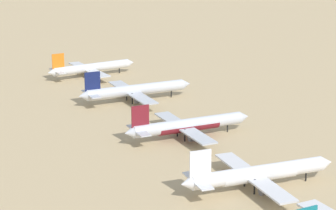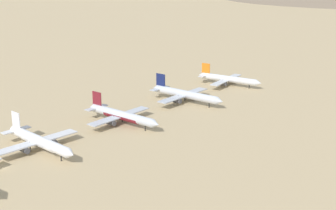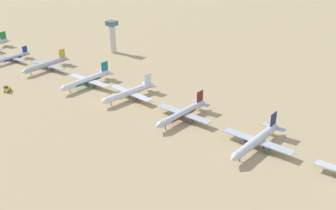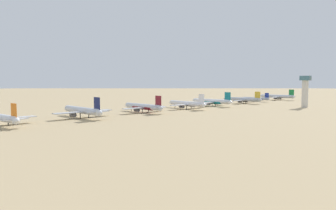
# 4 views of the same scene
# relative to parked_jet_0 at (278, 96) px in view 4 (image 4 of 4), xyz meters

# --- Properties ---
(ground_plane) EXTENTS (1800.00, 1800.00, 0.00)m
(ground_plane) POSITION_rel_parked_jet_0_xyz_m (16.37, 140.09, -4.05)
(ground_plane) COLOR tan
(parked_jet_0) EXTENTS (41.71, 33.84, 12.04)m
(parked_jet_0) POSITION_rel_parked_jet_0_xyz_m (0.00, 0.00, 0.00)
(parked_jet_0) COLOR silver
(parked_jet_0) RESTS_ON ground
(parked_jet_1) EXTENTS (31.81, 25.80, 9.19)m
(parked_jet_1) POSITION_rel_parked_jet_0_xyz_m (8.25, 42.32, -1.00)
(parked_jet_1) COLOR #B2B7C1
(parked_jet_1) RESTS_ON ground
(parked_jet_2) EXTENTS (39.89, 32.34, 11.52)m
(parked_jet_2) POSITION_rel_parked_jet_0_xyz_m (6.60, 77.83, -0.17)
(parked_jet_2) COLOR #B2B7C1
(parked_jet_2) RESTS_ON ground
(parked_jet_3) EXTENTS (41.69, 33.92, 12.02)m
(parked_jet_3) POSITION_rel_parked_jet_0_xyz_m (13.48, 123.05, -0.05)
(parked_jet_3) COLOR white
(parked_jet_3) RESTS_ON ground
(parked_jet_4) EXTENTS (40.17, 32.90, 11.64)m
(parked_jet_4) POSITION_rel_parked_jet_0_xyz_m (14.78, 157.39, -0.18)
(parked_jet_4) COLOR white
(parked_jet_4) RESTS_ON ground
(parked_jet_5) EXTENTS (40.27, 32.85, 11.62)m
(parked_jet_5) POSITION_rel_parked_jet_0_xyz_m (21.57, 197.61, -0.19)
(parked_jet_5) COLOR silver
(parked_jet_5) RESTS_ON ground
(parked_jet_6) EXTENTS (42.07, 34.30, 12.13)m
(parked_jet_6) POSITION_rel_parked_jet_0_xyz_m (27.81, 240.26, 0.03)
(parked_jet_6) COLOR silver
(parked_jet_6) RESTS_ON ground
(parked_jet_7) EXTENTS (38.02, 30.79, 10.99)m
(parked_jet_7) POSITION_rel_parked_jet_0_xyz_m (30.95, 282.03, -0.35)
(parked_jet_7) COLOR silver
(parked_jet_7) RESTS_ON ground
(service_truck) EXTENTS (5.64, 5.13, 3.90)m
(service_truck) POSITION_rel_parked_jet_0_xyz_m (46.75, 88.58, -1.97)
(service_truck) COLOR yellow
(service_truck) RESTS_ON ground
(control_tower) EXTENTS (7.20, 7.20, 25.07)m
(control_tower) POSITION_rel_parked_jet_0_xyz_m (-50.99, 88.97, 10.12)
(control_tower) COLOR beige
(control_tower) RESTS_ON ground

